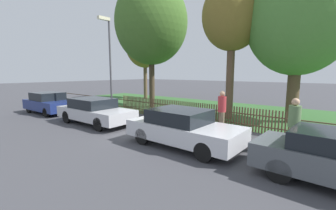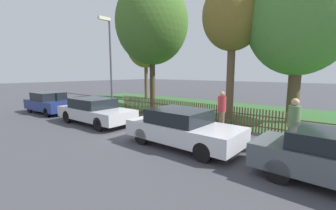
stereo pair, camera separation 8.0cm
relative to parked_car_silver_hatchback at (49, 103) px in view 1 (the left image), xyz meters
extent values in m
plane|color=#424247|center=(8.55, 1.19, -0.69)|extent=(120.00, 120.00, 0.00)
cube|color=#B2ADA3|center=(8.55, 1.29, -0.63)|extent=(32.27, 0.20, 0.12)
cube|color=#33602D|center=(8.55, 8.25, -0.69)|extent=(32.27, 9.16, 0.01)
cube|color=brown|center=(8.55, 3.69, -0.38)|extent=(32.27, 0.03, 0.05)
cube|color=brown|center=(8.55, 3.69, 0.10)|extent=(32.27, 0.03, 0.05)
cube|color=brown|center=(3.30, 3.67, -0.14)|extent=(0.06, 0.03, 1.11)
cube|color=brown|center=(3.43, 3.67, -0.14)|extent=(0.06, 0.03, 1.11)
cube|color=brown|center=(3.56, 3.67, -0.14)|extent=(0.06, 0.03, 1.11)
cube|color=brown|center=(3.70, 3.67, -0.14)|extent=(0.06, 0.03, 1.11)
cube|color=brown|center=(3.83, 3.67, -0.14)|extent=(0.06, 0.03, 1.11)
cube|color=brown|center=(3.96, 3.67, -0.14)|extent=(0.06, 0.03, 1.11)
cube|color=brown|center=(4.10, 3.67, -0.14)|extent=(0.06, 0.03, 1.11)
cube|color=brown|center=(4.23, 3.67, -0.14)|extent=(0.06, 0.03, 1.11)
cube|color=brown|center=(4.36, 3.67, -0.14)|extent=(0.06, 0.03, 1.11)
cube|color=brown|center=(4.49, 3.67, -0.14)|extent=(0.06, 0.03, 1.11)
cube|color=brown|center=(4.63, 3.67, -0.14)|extent=(0.06, 0.03, 1.11)
cube|color=brown|center=(4.76, 3.67, -0.14)|extent=(0.06, 0.03, 1.11)
cube|color=brown|center=(4.89, 3.67, -0.14)|extent=(0.06, 0.03, 1.11)
cube|color=brown|center=(5.03, 3.67, -0.14)|extent=(0.06, 0.03, 1.11)
cube|color=brown|center=(5.16, 3.67, -0.14)|extent=(0.06, 0.03, 1.11)
cube|color=brown|center=(5.29, 3.67, -0.14)|extent=(0.06, 0.03, 1.11)
cube|color=brown|center=(5.42, 3.67, -0.14)|extent=(0.06, 0.03, 1.11)
cube|color=brown|center=(5.56, 3.67, -0.14)|extent=(0.06, 0.03, 1.11)
cube|color=brown|center=(5.69, 3.67, -0.14)|extent=(0.06, 0.03, 1.11)
cube|color=brown|center=(5.82, 3.67, -0.14)|extent=(0.06, 0.03, 1.11)
cube|color=brown|center=(5.96, 3.67, -0.14)|extent=(0.06, 0.03, 1.11)
cube|color=brown|center=(6.09, 3.67, -0.14)|extent=(0.06, 0.03, 1.11)
cube|color=brown|center=(6.22, 3.67, -0.14)|extent=(0.06, 0.03, 1.11)
cube|color=brown|center=(6.35, 3.67, -0.14)|extent=(0.06, 0.03, 1.11)
cube|color=brown|center=(6.49, 3.67, -0.14)|extent=(0.06, 0.03, 1.11)
cube|color=brown|center=(6.62, 3.67, -0.14)|extent=(0.06, 0.03, 1.11)
cube|color=brown|center=(6.75, 3.67, -0.14)|extent=(0.06, 0.03, 1.11)
cube|color=brown|center=(6.89, 3.67, -0.14)|extent=(0.06, 0.03, 1.11)
cube|color=brown|center=(7.02, 3.67, -0.14)|extent=(0.06, 0.03, 1.11)
cube|color=brown|center=(7.15, 3.67, -0.14)|extent=(0.06, 0.03, 1.11)
cube|color=brown|center=(7.28, 3.67, -0.14)|extent=(0.06, 0.03, 1.11)
cube|color=brown|center=(7.42, 3.67, -0.14)|extent=(0.06, 0.03, 1.11)
cube|color=brown|center=(7.55, 3.67, -0.14)|extent=(0.06, 0.03, 1.11)
cube|color=brown|center=(7.68, 3.67, -0.14)|extent=(0.06, 0.03, 1.11)
cube|color=brown|center=(7.82, 3.67, -0.14)|extent=(0.06, 0.03, 1.11)
cube|color=brown|center=(7.95, 3.67, -0.14)|extent=(0.06, 0.03, 1.11)
cube|color=brown|center=(8.08, 3.67, -0.14)|extent=(0.06, 0.03, 1.11)
cube|color=brown|center=(8.21, 3.67, -0.14)|extent=(0.06, 0.03, 1.11)
cube|color=brown|center=(8.35, 3.67, -0.14)|extent=(0.06, 0.03, 1.11)
cube|color=brown|center=(8.48, 3.67, -0.14)|extent=(0.06, 0.03, 1.11)
cube|color=brown|center=(8.61, 3.67, -0.14)|extent=(0.06, 0.03, 1.11)
cube|color=brown|center=(8.75, 3.67, -0.14)|extent=(0.06, 0.03, 1.11)
cube|color=brown|center=(8.88, 3.67, -0.14)|extent=(0.06, 0.03, 1.11)
cube|color=brown|center=(9.01, 3.67, -0.14)|extent=(0.06, 0.03, 1.11)
cube|color=brown|center=(9.14, 3.67, -0.14)|extent=(0.06, 0.03, 1.11)
cube|color=brown|center=(9.28, 3.67, -0.14)|extent=(0.06, 0.03, 1.11)
cube|color=brown|center=(9.41, 3.67, -0.14)|extent=(0.06, 0.03, 1.11)
cube|color=brown|center=(9.54, 3.67, -0.14)|extent=(0.06, 0.03, 1.11)
cube|color=brown|center=(9.68, 3.67, -0.14)|extent=(0.06, 0.03, 1.11)
cube|color=brown|center=(9.81, 3.67, -0.14)|extent=(0.06, 0.03, 1.11)
cube|color=brown|center=(9.94, 3.67, -0.14)|extent=(0.06, 0.03, 1.11)
cube|color=brown|center=(10.07, 3.67, -0.14)|extent=(0.06, 0.03, 1.11)
cube|color=brown|center=(10.21, 3.67, -0.14)|extent=(0.06, 0.03, 1.11)
cube|color=brown|center=(10.34, 3.67, -0.14)|extent=(0.06, 0.03, 1.11)
cube|color=brown|center=(10.47, 3.67, -0.14)|extent=(0.06, 0.03, 1.11)
cube|color=brown|center=(10.61, 3.67, -0.14)|extent=(0.06, 0.03, 1.11)
cube|color=brown|center=(10.74, 3.67, -0.14)|extent=(0.06, 0.03, 1.11)
cube|color=brown|center=(10.87, 3.67, -0.14)|extent=(0.06, 0.03, 1.11)
cube|color=brown|center=(11.00, 3.67, -0.14)|extent=(0.06, 0.03, 1.11)
cube|color=brown|center=(11.14, 3.67, -0.14)|extent=(0.06, 0.03, 1.11)
cube|color=brown|center=(11.27, 3.67, -0.14)|extent=(0.06, 0.03, 1.11)
cube|color=brown|center=(11.40, 3.67, -0.14)|extent=(0.06, 0.03, 1.11)
cube|color=brown|center=(11.54, 3.67, -0.14)|extent=(0.06, 0.03, 1.11)
cube|color=brown|center=(11.67, 3.67, -0.14)|extent=(0.06, 0.03, 1.11)
cube|color=brown|center=(11.80, 3.67, -0.14)|extent=(0.06, 0.03, 1.11)
cube|color=brown|center=(11.93, 3.67, -0.14)|extent=(0.06, 0.03, 1.11)
cube|color=brown|center=(12.07, 3.67, -0.14)|extent=(0.06, 0.03, 1.11)
cube|color=brown|center=(12.20, 3.67, -0.14)|extent=(0.06, 0.03, 1.11)
cube|color=brown|center=(12.33, 3.67, -0.14)|extent=(0.06, 0.03, 1.11)
cube|color=brown|center=(12.47, 3.67, -0.14)|extent=(0.06, 0.03, 1.11)
cube|color=brown|center=(12.60, 3.67, -0.14)|extent=(0.06, 0.03, 1.11)
cube|color=brown|center=(12.73, 3.67, -0.14)|extent=(0.06, 0.03, 1.11)
cube|color=brown|center=(12.87, 3.67, -0.14)|extent=(0.06, 0.03, 1.11)
cube|color=brown|center=(13.00, 3.67, -0.14)|extent=(0.06, 0.03, 1.11)
cube|color=brown|center=(13.13, 3.67, -0.14)|extent=(0.06, 0.03, 1.11)
cube|color=brown|center=(13.26, 3.67, -0.14)|extent=(0.06, 0.03, 1.11)
cube|color=brown|center=(13.40, 3.67, -0.14)|extent=(0.06, 0.03, 1.11)
cube|color=brown|center=(13.53, 3.67, -0.14)|extent=(0.06, 0.03, 1.11)
cube|color=brown|center=(13.66, 3.67, -0.14)|extent=(0.06, 0.03, 1.11)
cube|color=brown|center=(13.80, 3.67, -0.14)|extent=(0.06, 0.03, 1.11)
cube|color=navy|center=(0.05, 0.00, -0.13)|extent=(4.01, 1.94, 0.64)
cube|color=black|center=(-0.15, -0.01, 0.44)|extent=(1.95, 1.69, 0.51)
cylinder|color=black|center=(1.24, 0.88, -0.41)|extent=(0.57, 0.16, 0.56)
cylinder|color=black|center=(1.30, -0.78, -0.41)|extent=(0.57, 0.16, 0.56)
cylinder|color=black|center=(-1.20, 0.79, -0.41)|extent=(0.57, 0.16, 0.56)
cylinder|color=black|center=(-1.14, -0.87, -0.41)|extent=(0.57, 0.16, 0.56)
cube|color=#BCBCC1|center=(5.27, 0.10, -0.13)|extent=(4.64, 1.94, 0.57)
cube|color=black|center=(5.04, 0.09, 0.41)|extent=(2.25, 1.70, 0.50)
cylinder|color=black|center=(6.67, 0.98, -0.36)|extent=(0.67, 0.16, 0.66)
cylinder|color=black|center=(6.72, -0.71, -0.36)|extent=(0.67, 0.16, 0.66)
cylinder|color=black|center=(3.83, 0.91, -0.36)|extent=(0.67, 0.16, 0.66)
cylinder|color=black|center=(3.87, -0.78, -0.36)|extent=(0.67, 0.16, 0.66)
cube|color=silver|center=(11.01, 0.06, -0.13)|extent=(4.30, 1.89, 0.60)
cube|color=black|center=(10.79, 0.06, 0.42)|extent=(2.07, 1.69, 0.50)
cylinder|color=black|center=(12.34, 0.91, -0.38)|extent=(0.62, 0.14, 0.62)
cylinder|color=black|center=(12.33, -0.81, -0.38)|extent=(0.62, 0.14, 0.62)
cylinder|color=black|center=(9.68, 0.93, -0.38)|extent=(0.62, 0.14, 0.62)
cylinder|color=black|center=(9.67, -0.79, -0.38)|extent=(0.62, 0.14, 0.62)
cylinder|color=black|center=(14.49, 0.78, -0.38)|extent=(0.62, 0.16, 0.62)
cylinder|color=black|center=(14.44, -0.78, -0.38)|extent=(0.62, 0.16, 0.62)
cylinder|color=black|center=(10.12, 2.77, -0.40)|extent=(0.59, 0.14, 0.58)
cylinder|color=black|center=(8.62, 2.87, -0.40)|extent=(0.59, 0.14, 0.58)
ellipsoid|color=#2D3851|center=(9.37, 2.82, -0.08)|extent=(2.02, 0.74, 0.76)
ellipsoid|color=#2D3851|center=(9.84, 2.79, 0.12)|extent=(0.51, 0.80, 0.35)
cylinder|color=brown|center=(-0.86, 10.05, 1.40)|extent=(0.37, 0.37, 4.19)
ellipsoid|color=olive|center=(-0.86, 10.05, 4.73)|extent=(3.88, 3.88, 4.46)
cylinder|color=#473828|center=(3.67, 6.19, 1.65)|extent=(0.42, 0.42, 4.69)
ellipsoid|color=#426B28|center=(3.67, 6.19, 5.70)|extent=(5.41, 5.41, 6.23)
cylinder|color=brown|center=(10.15, 5.91, 1.70)|extent=(0.44, 0.44, 4.80)
ellipsoid|color=olive|center=(10.15, 5.91, 5.18)|extent=(3.40, 3.40, 3.91)
cylinder|color=brown|center=(13.26, 7.04, 1.26)|extent=(0.62, 0.62, 3.91)
ellipsoid|color=#4C8438|center=(13.26, 7.04, 4.88)|extent=(5.26, 5.26, 6.05)
cylinder|color=black|center=(14.32, 1.61, -0.24)|extent=(0.17, 0.17, 0.91)
cylinder|color=black|center=(14.24, 1.86, -0.24)|extent=(0.17, 0.17, 0.91)
cylinder|color=#5B7A4C|center=(14.28, 1.74, 0.58)|extent=(0.47, 0.47, 0.72)
sphere|color=tan|center=(14.28, 1.74, 1.06)|extent=(0.25, 0.25, 0.25)
cylinder|color=#7F6B51|center=(11.21, 2.83, -0.24)|extent=(0.17, 0.17, 0.91)
cylinder|color=#7F6B51|center=(11.03, 3.03, -0.24)|extent=(0.17, 0.17, 0.91)
cylinder|color=#B73338|center=(11.12, 2.93, 0.58)|extent=(0.54, 0.54, 0.72)
sphere|color=tan|center=(11.12, 2.93, 1.06)|extent=(0.25, 0.25, 0.25)
cylinder|color=#47474C|center=(4.21, 1.96, 2.16)|extent=(0.11, 0.11, 5.71)
cube|color=beige|center=(4.21, 1.61, 5.11)|extent=(0.20, 0.76, 0.18)
camera|label=1|loc=(15.62, -6.56, 2.02)|focal=24.00mm
camera|label=2|loc=(15.68, -6.51, 2.02)|focal=24.00mm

